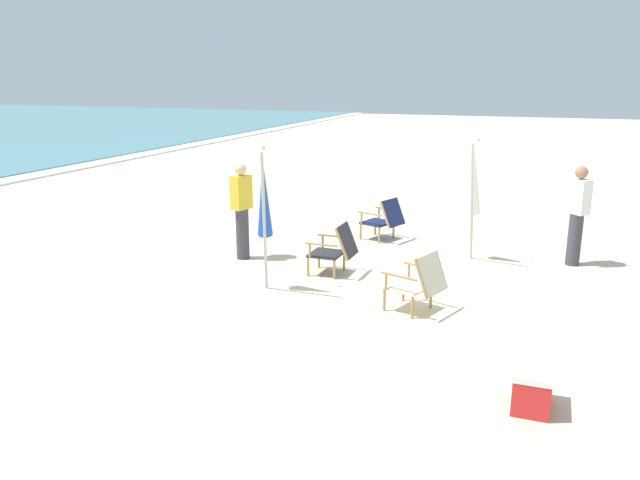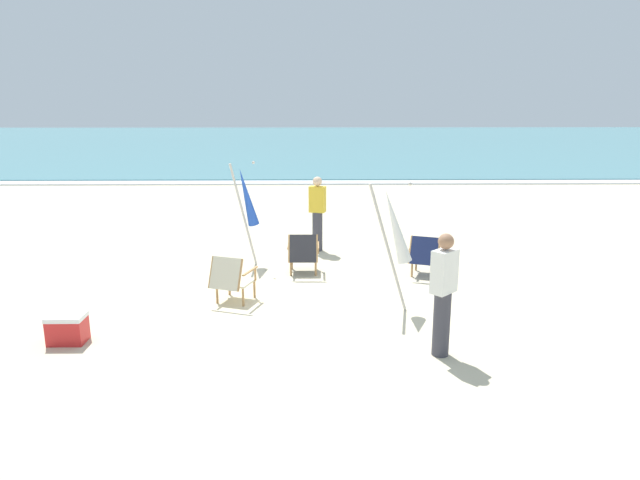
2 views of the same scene
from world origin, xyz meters
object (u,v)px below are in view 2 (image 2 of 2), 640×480
Objects in this scene: beach_chair_back_right at (426,255)px; person_near_chairs at (443,294)px; person_by_waterline at (317,213)px; umbrella_furled_white at (395,228)px; cooler_box at (67,329)px; beach_chair_far_center at (231,278)px; beach_chair_front_left at (303,253)px; umbrella_furled_blue at (247,198)px.

person_near_chairs reaches higher than beach_chair_back_right.
person_by_waterline is at bearing 135.75° from beach_chair_back_right.
umbrella_furled_white reaches higher than beach_chair_back_right.
person_near_chairs is 3.33× the size of cooler_box.
beach_chair_far_center is 0.41× the size of umbrella_furled_white.
umbrella_furled_white is 4.18× the size of cooler_box.
cooler_box is (-5.02, 0.45, -0.64)m from person_near_chairs.
beach_chair_front_left is 0.40× the size of umbrella_furled_white.
beach_chair_front_left is at bearing -99.16° from person_by_waterline.
person_near_chairs is at bearing -62.22° from beach_chair_front_left.
person_by_waterline is at bearing 80.84° from beach_chair_front_left.
beach_chair_back_right is 0.53× the size of person_by_waterline.
umbrella_furled_white reaches higher than beach_chair_front_left.
umbrella_furled_blue is at bearing 134.97° from umbrella_furled_white.
beach_chair_front_left reaches higher than cooler_box.
beach_chair_front_left is 0.50× the size of person_by_waterline.
umbrella_furled_blue is 1.84m from person_by_waterline.
beach_chair_front_left is 1.83m from person_by_waterline.
person_near_chairs and person_by_waterline have the same top height.
cooler_box is at bearing -119.21° from umbrella_furled_blue.
beach_chair_far_center is 1.91m from beach_chair_front_left.
beach_chair_front_left is 0.39× the size of umbrella_furled_blue.
beach_chair_back_right is at bearing 63.63° from umbrella_furled_white.
beach_chair_far_center reaches higher than beach_chair_front_left.
umbrella_furled_blue is (-3.39, 0.86, 0.93)m from beach_chair_back_right.
umbrella_furled_blue is at bearing 60.79° from cooler_box.
beach_chair_back_right is at bearing -14.24° from umbrella_furled_blue.
beach_chair_far_center is at bearing 172.52° from umbrella_furled_white.
beach_chair_front_left is 1.65× the size of cooler_box.
person_by_waterline is 5.95m from cooler_box.
beach_chair_far_center is at bearing 146.78° from person_near_chairs.
cooler_box is (-3.47, -4.79, -0.64)m from person_by_waterline.
umbrella_furled_blue reaches higher than person_by_waterline.
umbrella_furled_white reaches higher than person_near_chairs.
beach_chair_far_center is at bearing -113.45° from person_by_waterline.
person_near_chairs is (2.98, -1.95, 0.41)m from beach_chair_far_center.
umbrella_furled_white is 1.74m from person_near_chairs.
beach_chair_back_right is 0.42× the size of umbrella_furled_blue.
beach_chair_far_center is at bearing -158.43° from beach_chair_back_right.
beach_chair_back_right is at bearing -44.25° from person_by_waterline.
person_by_waterline reaches higher than beach_chair_front_left.
person_near_chairs is at bearing -73.50° from person_by_waterline.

